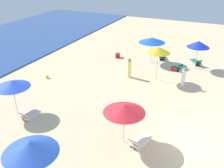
# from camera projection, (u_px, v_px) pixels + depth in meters

# --- Properties ---
(ground_plane) EXTENTS (60.00, 60.00, 0.00)m
(ground_plane) POSITION_uv_depth(u_px,v_px,m) (194.00, 146.00, 13.32)
(ground_plane) COLOR beige
(umbrella_0) EXTENTS (1.92, 1.92, 2.50)m
(umbrella_0) POSITION_uv_depth(u_px,v_px,m) (198.00, 44.00, 21.84)
(umbrella_0) COLOR silver
(umbrella_0) RESTS_ON ground_plane
(lounge_chair_0_0) EXTENTS (1.51, 1.25, 0.62)m
(lounge_chair_0_0) POSITION_uv_depth(u_px,v_px,m) (196.00, 62.00, 23.57)
(lounge_chair_0_0) COLOR silver
(lounge_chair_0_0) RESTS_ON ground_plane
(lounge_chair_0_1) EXTENTS (1.44, 1.01, 0.61)m
(lounge_chair_0_1) POSITION_uv_depth(u_px,v_px,m) (180.00, 68.00, 22.29)
(lounge_chair_0_1) COLOR silver
(lounge_chair_0_1) RESTS_ON ground_plane
(umbrella_1) EXTENTS (2.12, 2.12, 2.23)m
(umbrella_1) POSITION_uv_depth(u_px,v_px,m) (12.00, 84.00, 15.31)
(umbrella_1) COLOR silver
(umbrella_1) RESTS_ON ground_plane
(lounge_chair_1_0) EXTENTS (1.33, 0.72, 0.65)m
(lounge_chair_1_0) POSITION_uv_depth(u_px,v_px,m) (29.00, 115.00, 15.50)
(lounge_chair_1_0) COLOR silver
(lounge_chair_1_0) RESTS_ON ground_plane
(umbrella_3) EXTENTS (2.16, 2.16, 2.28)m
(umbrella_3) POSITION_uv_depth(u_px,v_px,m) (124.00, 109.00, 12.71)
(umbrella_3) COLOR silver
(umbrella_3) RESTS_ON ground_plane
(lounge_chair_3_0) EXTENTS (1.59, 0.98, 0.67)m
(lounge_chair_3_0) POSITION_uv_depth(u_px,v_px,m) (139.00, 141.00, 13.27)
(lounge_chair_3_0) COLOR silver
(lounge_chair_3_0) RESTS_ON ground_plane
(umbrella_4) EXTENTS (2.16, 2.16, 2.68)m
(umbrella_4) POSITION_uv_depth(u_px,v_px,m) (30.00, 147.00, 9.56)
(umbrella_4) COLOR silver
(umbrella_4) RESTS_ON ground_plane
(umbrella_5) EXTENTS (2.42, 2.42, 2.38)m
(umbrella_5) POSITION_uv_depth(u_px,v_px,m) (152.00, 40.00, 23.23)
(umbrella_5) COLOR silver
(umbrella_5) RESTS_ON ground_plane
(lounge_chair_5_0) EXTENTS (1.34, 1.00, 0.67)m
(lounge_chair_5_0) POSITION_uv_depth(u_px,v_px,m) (162.00, 57.00, 24.70)
(lounge_chair_5_0) COLOR silver
(lounge_chair_5_0) RESTS_ON ground_plane
(umbrella_6) EXTENTS (1.85, 1.85, 2.74)m
(umbrella_6) POSITION_uv_depth(u_px,v_px,m) (158.00, 50.00, 19.55)
(umbrella_6) COLOR silver
(umbrella_6) RESTS_ON ground_plane
(beachgoer_0) EXTENTS (0.38, 0.38, 1.51)m
(beachgoer_0) POSITION_uv_depth(u_px,v_px,m) (183.00, 78.00, 19.22)
(beachgoer_0) COLOR white
(beachgoer_0) RESTS_ON ground_plane
(beachgoer_2) EXTENTS (0.40, 0.40, 1.63)m
(beachgoer_2) POSITION_uv_depth(u_px,v_px,m) (129.00, 68.00, 20.75)
(beachgoer_2) COLOR #F5F276
(beachgoer_2) RESTS_ON ground_plane
(cooler_box_0) EXTENTS (0.58, 0.64, 0.31)m
(cooler_box_0) POSITION_uv_depth(u_px,v_px,m) (175.00, 69.00, 22.30)
(cooler_box_0) COLOR red
(cooler_box_0) RESTS_ON ground_plane
(beach_ball_1) EXTENTS (0.28, 0.28, 0.28)m
(beach_ball_1) POSITION_uv_depth(u_px,v_px,m) (47.00, 77.00, 20.81)
(beach_ball_1) COLOR yellow
(beach_ball_1) RESTS_ON ground_plane
(cooler_box_2) EXTENTS (0.58, 0.52, 0.42)m
(cooler_box_2) POSITION_uv_depth(u_px,v_px,m) (118.00, 55.00, 25.20)
(cooler_box_2) COLOR red
(cooler_box_2) RESTS_ON ground_plane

